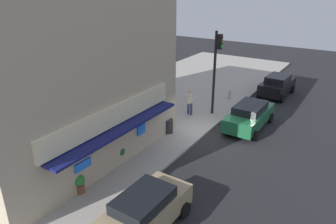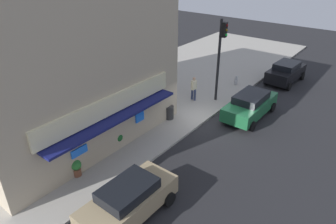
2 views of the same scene
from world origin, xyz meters
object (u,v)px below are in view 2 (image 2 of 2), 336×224
(trash_can, at_px, (169,112))
(potted_plant_by_window, at_px, (118,139))
(traffic_light, at_px, (221,51))
(parked_car_tan, at_px, (129,200))
(parked_car_green, at_px, (250,105))
(fire_hydrant, at_px, (236,80))
(potted_plant_by_doorway, at_px, (76,167))
(pedestrian, at_px, (194,88))
(parked_car_black, at_px, (286,72))

(trash_can, relative_size, potted_plant_by_window, 0.91)
(traffic_light, relative_size, parked_car_tan, 1.34)
(trash_can, xyz_separation_m, parked_car_green, (3.64, -3.80, 0.28))
(fire_hydrant, distance_m, potted_plant_by_doorway, 14.90)
(traffic_light, height_order, parked_car_tan, traffic_light)
(pedestrian, height_order, parked_car_tan, pedestrian)
(traffic_light, xyz_separation_m, trash_can, (-4.26, 1.02, -3.19))
(parked_car_black, bearing_deg, potted_plant_by_window, 166.15)
(fire_hydrant, bearing_deg, trash_can, 174.43)
(potted_plant_by_window, height_order, parked_car_green, parked_car_green)
(fire_hydrant, distance_m, pedestrian, 4.67)
(fire_hydrant, height_order, potted_plant_by_window, potted_plant_by_window)
(potted_plant_by_window, relative_size, parked_car_black, 0.22)
(trash_can, height_order, parked_car_black, parked_car_black)
(fire_hydrant, relative_size, pedestrian, 0.42)
(trash_can, xyz_separation_m, parked_car_black, (11.01, -3.55, 0.30))
(traffic_light, relative_size, parked_car_green, 1.24)
(potted_plant_by_doorway, height_order, parked_car_tan, parked_car_tan)
(parked_car_black, bearing_deg, trash_can, 162.12)
(fire_hydrant, relative_size, parked_car_tan, 0.17)
(traffic_light, bearing_deg, fire_hydrant, 4.38)
(trash_can, xyz_separation_m, pedestrian, (3.24, 0.32, 0.52))
(pedestrian, relative_size, potted_plant_by_window, 1.85)
(pedestrian, xyz_separation_m, potted_plant_by_window, (-7.51, -0.10, -0.41))
(fire_hydrant, xyz_separation_m, parked_car_black, (3.26, -2.80, 0.38))
(traffic_light, height_order, parked_car_black, traffic_light)
(parked_car_tan, xyz_separation_m, parked_car_green, (10.96, -0.18, 0.00))
(trash_can, bearing_deg, fire_hydrant, -5.57)
(fire_hydrant, relative_size, potted_plant_by_doorway, 0.85)
(parked_car_green, bearing_deg, traffic_light, 77.53)
(parked_car_tan, bearing_deg, traffic_light, 12.66)
(parked_car_tan, height_order, parked_car_black, parked_car_black)
(potted_plant_by_window, bearing_deg, traffic_light, -8.26)
(trash_can, height_order, pedestrian, pedestrian)
(traffic_light, bearing_deg, trash_can, 166.48)
(pedestrian, height_order, parked_car_black, pedestrian)
(traffic_light, bearing_deg, potted_plant_by_doorway, 174.74)
(fire_hydrant, bearing_deg, traffic_light, -175.62)
(potted_plant_by_doorway, bearing_deg, potted_plant_by_window, 3.77)
(traffic_light, height_order, potted_plant_by_doorway, traffic_light)
(potted_plant_by_window, xyz_separation_m, parked_car_tan, (-3.05, -3.84, 0.16))
(fire_hydrant, distance_m, parked_car_green, 5.12)
(trash_can, bearing_deg, potted_plant_by_doorway, 179.80)
(potted_plant_by_window, bearing_deg, fire_hydrant, -4.61)
(potted_plant_by_doorway, bearing_deg, traffic_light, -5.26)
(parked_car_tan, height_order, parked_car_green, parked_car_green)
(traffic_light, relative_size, trash_can, 6.62)
(traffic_light, distance_m, potted_plant_by_window, 9.14)
(traffic_light, relative_size, fire_hydrant, 7.77)
(traffic_light, xyz_separation_m, parked_car_green, (-0.61, -2.78, -2.92))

